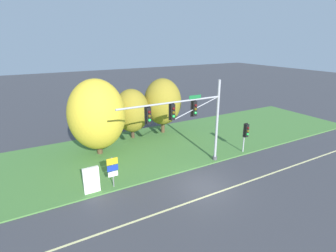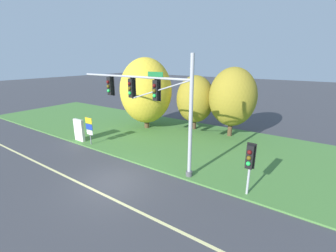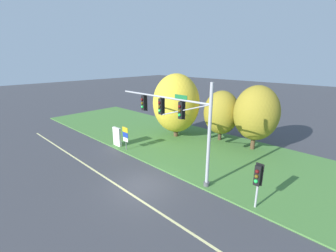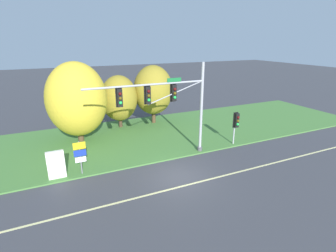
{
  "view_description": "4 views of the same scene",
  "coord_description": "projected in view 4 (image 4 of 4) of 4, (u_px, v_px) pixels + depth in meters",
  "views": [
    {
      "loc": [
        -10.65,
        -13.47,
        10.27
      ],
      "look_at": [
        -0.88,
        3.77,
        3.72
      ],
      "focal_mm": 28.0,
      "sensor_mm": 36.0,
      "label": 1
    },
    {
      "loc": [
        9.24,
        -7.84,
        6.87
      ],
      "look_at": [
        1.01,
        4.28,
        2.52
      ],
      "focal_mm": 24.0,
      "sensor_mm": 36.0,
      "label": 2
    },
    {
      "loc": [
        10.99,
        -8.84,
        8.55
      ],
      "look_at": [
        -0.45,
        3.19,
        3.57
      ],
      "focal_mm": 24.0,
      "sensor_mm": 36.0,
      "label": 3
    },
    {
      "loc": [
        -7.26,
        -13.89,
        8.77
      ],
      "look_at": [
        0.76,
        3.33,
        2.48
      ],
      "focal_mm": 28.0,
      "sensor_mm": 36.0,
      "label": 4
    }
  ],
  "objects": [
    {
      "name": "traffic_signal_mast",
      "position": [
        169.0,
        100.0,
        18.99
      ],
      "size": [
        9.03,
        0.49,
        7.1
      ],
      "color": "#9EA0A5",
      "rests_on": "grass_verge"
    },
    {
      "name": "tree_nearest_road",
      "position": [
        77.0,
        99.0,
        22.42
      ],
      "size": [
        5.12,
        5.12,
        6.99
      ],
      "color": "#4C3823",
      "rests_on": "grass_verge"
    },
    {
      "name": "tree_behind_signpost",
      "position": [
        153.0,
        90.0,
        27.65
      ],
      "size": [
        4.14,
        4.14,
        6.18
      ],
      "color": "#4C3823",
      "rests_on": "grass_verge"
    },
    {
      "name": "tree_left_of_mast",
      "position": [
        119.0,
        98.0,
        26.39
      ],
      "size": [
        3.68,
        3.68,
        5.34
      ],
      "color": "#423021",
      "rests_on": "grass_verge"
    },
    {
      "name": "info_kiosk",
      "position": [
        56.0,
        165.0,
        16.96
      ],
      "size": [
        1.1,
        0.24,
        1.9
      ],
      "color": "silver",
      "rests_on": "grass_verge"
    },
    {
      "name": "ground_plane",
      "position": [
        179.0,
        176.0,
        17.62
      ],
      "size": [
        160.0,
        160.0,
        0.0
      ],
      "primitive_type": "plane",
      "color": "#3D3D42"
    },
    {
      "name": "lane_stripe",
      "position": [
        187.0,
        185.0,
        16.59
      ],
      "size": [
        36.0,
        0.16,
        0.01
      ],
      "primitive_type": "cube",
      "color": "beige",
      "rests_on": "ground"
    },
    {
      "name": "pedestrian_signal_near_kerb",
      "position": [
        236.0,
        122.0,
        22.13
      ],
      "size": [
        0.46,
        0.55,
        2.86
      ],
      "color": "#9EA0A5",
      "rests_on": "grass_verge"
    },
    {
      "name": "route_sign_post",
      "position": [
        80.0,
        154.0,
        17.36
      ],
      "size": [
        0.8,
        0.08,
        2.33
      ],
      "color": "slate",
      "rests_on": "grass_verge"
    },
    {
      "name": "grass_verge",
      "position": [
        139.0,
        137.0,
        24.71
      ],
      "size": [
        48.0,
        11.5,
        0.1
      ],
      "primitive_type": "cube",
      "color": "#477A38",
      "rests_on": "ground"
    }
  ]
}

